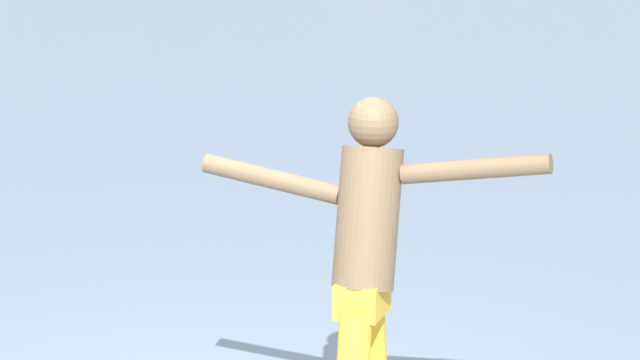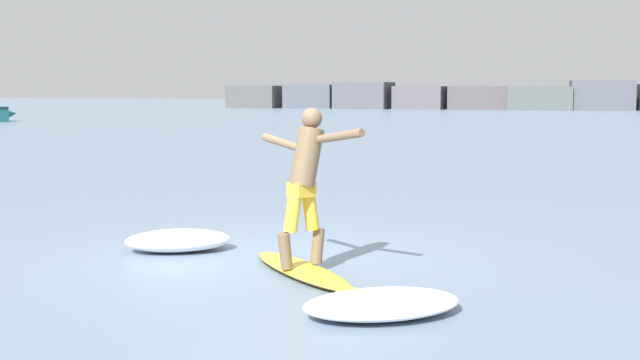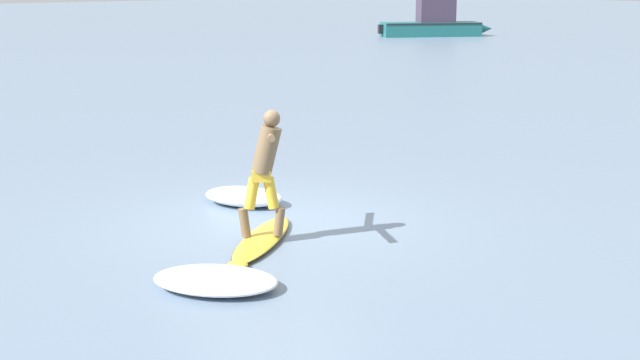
# 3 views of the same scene
# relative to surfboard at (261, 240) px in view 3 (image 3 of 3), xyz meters

# --- Properties ---
(ground_plane) EXTENTS (200.00, 200.00, 0.00)m
(ground_plane) POSITION_rel_surfboard_xyz_m (-0.66, 0.78, -0.05)
(ground_plane) COLOR slate
(surfboard) EXTENTS (1.86, 2.14, 0.23)m
(surfboard) POSITION_rel_surfboard_xyz_m (0.00, 0.00, 0.00)
(surfboard) COLOR yellow
(surfboard) RESTS_ON ground
(surfer) EXTENTS (1.40, 0.99, 1.74)m
(surfer) POSITION_rel_surfboard_xyz_m (0.01, 0.09, 1.07)
(surfer) COLOR brown
(surfer) RESTS_ON surfboard
(fishing_boat_near_jetty) EXTENTS (4.24, 6.43, 3.10)m
(fishing_boat_near_jetty) POSITION_rel_surfboard_xyz_m (-27.42, 31.42, 0.69)
(fishing_boat_near_jetty) COLOR #1D6466
(fishing_boat_near_jetty) RESTS_ON ground
(wave_foam_at_tail) EXTENTS (1.55, 1.34, 0.27)m
(wave_foam_at_tail) POSITION_rel_surfboard_xyz_m (-1.90, 0.98, 0.09)
(wave_foam_at_tail) COLOR white
(wave_foam_at_tail) RESTS_ON ground
(wave_foam_at_nose) EXTENTS (1.81, 1.71, 0.20)m
(wave_foam_at_nose) POSITION_rel_surfboard_xyz_m (1.13, -1.44, 0.05)
(wave_foam_at_nose) COLOR white
(wave_foam_at_nose) RESTS_ON ground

